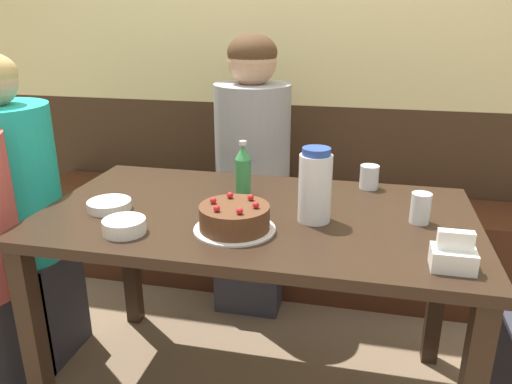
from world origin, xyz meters
TOP-DOWN VIEW (x-y plane):
  - back_wall at (0.00, 1.05)m, footprint 4.80×0.04m
  - bench_seat at (0.00, 0.83)m, footprint 2.68×0.38m
  - dining_table at (0.00, 0.00)m, footprint 1.40×0.77m
  - birthday_cake at (-0.03, -0.16)m, footprint 0.25×0.25m
  - water_pitcher at (0.19, -0.03)m, footprint 0.10×0.10m
  - soju_bottle at (-0.08, 0.15)m, footprint 0.06×0.06m
  - napkin_holder at (0.57, -0.27)m, footprint 0.11×0.08m
  - bowl_soup_white at (-0.48, -0.09)m, footprint 0.14×0.14m
  - bowl_rice_small at (-0.34, -0.25)m, footprint 0.13×0.13m
  - glass_water_tall at (0.51, 0.02)m, footprint 0.06×0.06m
  - glass_tumbler_short at (0.36, 0.32)m, footprint 0.07×0.07m
  - person_teal_shirt at (-0.16, 0.65)m, footprint 0.34×0.34m
  - person_grey_tee at (-0.96, 0.04)m, footprint 0.36×0.36m

SIDE VIEW (x-z plane):
  - bench_seat at x=0.00m, z-range 0.00..0.47m
  - person_grey_tee at x=-0.96m, z-range -0.01..1.21m
  - person_teal_shirt at x=-0.16m, z-range -0.01..1.26m
  - dining_table at x=0.00m, z-range 0.27..1.01m
  - bowl_soup_white at x=-0.48m, z-range 0.73..0.76m
  - bowl_rice_small at x=-0.34m, z-range 0.73..0.78m
  - napkin_holder at x=0.57m, z-range 0.72..0.82m
  - birthday_cake at x=-0.03m, z-range 0.72..0.82m
  - glass_tumbler_short at x=0.36m, z-range 0.73..0.82m
  - glass_water_tall at x=0.51m, z-range 0.73..0.83m
  - soju_bottle at x=-0.08m, z-range 0.73..0.93m
  - water_pitcher at x=0.19m, z-range 0.73..0.97m
  - back_wall at x=0.00m, z-range 0.00..2.50m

